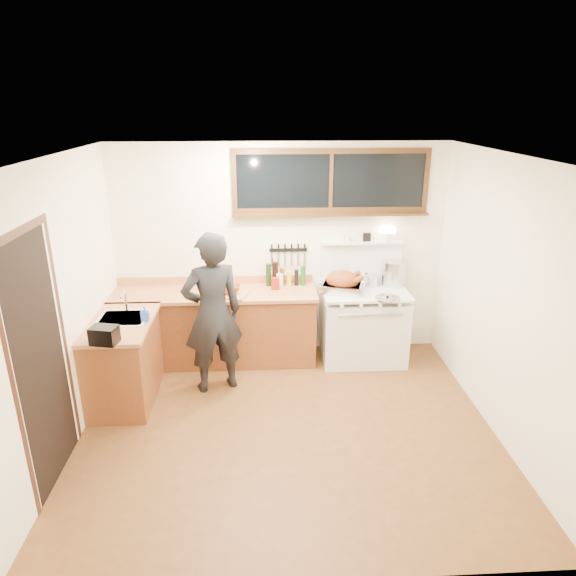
{
  "coord_description": "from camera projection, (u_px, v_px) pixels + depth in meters",
  "views": [
    {
      "loc": [
        -0.23,
        -4.29,
        3.03
      ],
      "look_at": [
        0.05,
        0.85,
        1.15
      ],
      "focal_mm": 32.0,
      "sensor_mm": 36.0,
      "label": 1
    }
  ],
  "objects": [
    {
      "name": "room_shell",
      "position": [
        288.0,
        268.0,
        4.5
      ],
      "size": [
        4.1,
        3.6,
        2.65
      ],
      "color": "white",
      "rests_on": "ground"
    },
    {
      "name": "knife_strip",
      "position": [
        288.0,
        251.0,
        6.25
      ],
      "size": [
        0.46,
        0.03,
        0.28
      ],
      "color": "black",
      "rests_on": "room_shell"
    },
    {
      "name": "sink_unit",
      "position": [
        124.0,
        323.0,
        5.35
      ],
      "size": [
        0.5,
        0.45,
        0.37
      ],
      "color": "white",
      "rests_on": "counter_left"
    },
    {
      "name": "pitcher",
      "position": [
        280.0,
        280.0,
        6.23
      ],
      "size": [
        0.09,
        0.09,
        0.16
      ],
      "color": "white",
      "rests_on": "counter_back"
    },
    {
      "name": "left_doorway",
      "position": [
        42.0,
        360.0,
        4.08
      ],
      "size": [
        0.02,
        1.04,
        2.17
      ],
      "color": "black",
      "rests_on": "ground"
    },
    {
      "name": "toaster",
      "position": [
        104.0,
        335.0,
        4.76
      ],
      "size": [
        0.27,
        0.22,
        0.17
      ],
      "color": "black",
      "rests_on": "counter_left"
    },
    {
      "name": "cutting_board",
      "position": [
        229.0,
        290.0,
        5.97
      ],
      "size": [
        0.52,
        0.44,
        0.15
      ],
      "color": "#C17B4C",
      "rests_on": "counter_back"
    },
    {
      "name": "saucepan",
      "position": [
        371.0,
        281.0,
        6.26
      ],
      "size": [
        0.22,
        0.31,
        0.13
      ],
      "color": "silver",
      "rests_on": "vintage_stove"
    },
    {
      "name": "bottle_cluster",
      "position": [
        283.0,
        276.0,
        6.25
      ],
      "size": [
        0.49,
        0.07,
        0.3
      ],
      "color": "black",
      "rests_on": "counter_back"
    },
    {
      "name": "pot_lid",
      "position": [
        387.0,
        298.0,
        5.85
      ],
      "size": [
        0.32,
        0.32,
        0.04
      ],
      "color": "silver",
      "rests_on": "vintage_stove"
    },
    {
      "name": "ground_plane",
      "position": [
        288.0,
        427.0,
        5.07
      ],
      "size": [
        4.0,
        3.5,
        0.02
      ],
      "primitive_type": "cube",
      "color": "#5B3518"
    },
    {
      "name": "roast_turkey",
      "position": [
        343.0,
        283.0,
        6.06
      ],
      "size": [
        0.57,
        0.49,
        0.26
      ],
      "color": "silver",
      "rests_on": "vintage_stove"
    },
    {
      "name": "vintage_stove",
      "position": [
        363.0,
        323.0,
        6.28
      ],
      "size": [
        1.02,
        0.74,
        1.59
      ],
      "color": "white",
      "rests_on": "ground"
    },
    {
      "name": "soap_bottle",
      "position": [
        145.0,
        314.0,
        5.24
      ],
      "size": [
        0.08,
        0.08,
        0.17
      ],
      "color": "blue",
      "rests_on": "counter_left"
    },
    {
      "name": "man",
      "position": [
        213.0,
        314.0,
        5.47
      ],
      "size": [
        0.76,
        0.63,
        1.79
      ],
      "color": "black",
      "rests_on": "ground"
    },
    {
      "name": "coffee_tin",
      "position": [
        275.0,
        284.0,
        6.14
      ],
      "size": [
        0.1,
        0.08,
        0.14
      ],
      "color": "maroon",
      "rests_on": "counter_back"
    },
    {
      "name": "counter_left",
      "position": [
        124.0,
        360.0,
        5.42
      ],
      "size": [
        0.64,
        1.09,
        0.9
      ],
      "color": "brown",
      "rests_on": "ground"
    },
    {
      "name": "counter_back",
      "position": [
        216.0,
        326.0,
        6.24
      ],
      "size": [
        2.44,
        0.64,
        1.0
      ],
      "color": "brown",
      "rests_on": "ground"
    },
    {
      "name": "back_window",
      "position": [
        331.0,
        189.0,
        6.01
      ],
      "size": [
        2.32,
        0.13,
        0.77
      ],
      "color": "black",
      "rests_on": "room_shell"
    },
    {
      "name": "stockpot",
      "position": [
        394.0,
        272.0,
        6.29
      ],
      "size": [
        0.35,
        0.35,
        0.3
      ],
      "color": "silver",
      "rests_on": "vintage_stove"
    }
  ]
}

